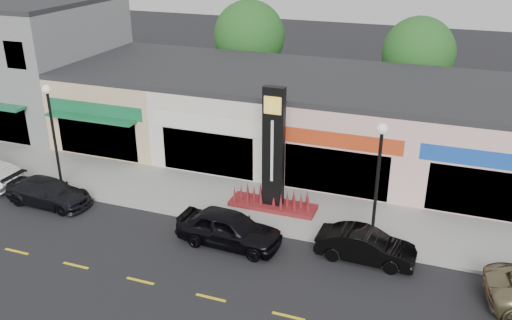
% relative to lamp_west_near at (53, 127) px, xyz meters
% --- Properties ---
extents(ground, '(120.00, 120.00, 0.00)m').
position_rel_lamp_west_near_xyz_m(ground, '(8.00, -2.50, -3.48)').
color(ground, black).
rests_on(ground, ground).
extents(sidewalk, '(52.00, 4.30, 0.15)m').
position_rel_lamp_west_near_xyz_m(sidewalk, '(8.00, 1.85, -3.40)').
color(sidewalk, gray).
rests_on(sidewalk, ground).
extents(curb, '(52.00, 0.20, 0.15)m').
position_rel_lamp_west_near_xyz_m(curb, '(8.00, -0.40, -3.40)').
color(curb, gray).
rests_on(curb, ground).
extents(building_grey_2story, '(12.00, 10.95, 8.30)m').
position_rel_lamp_west_near_xyz_m(building_grey_2story, '(-10.00, 8.98, 0.67)').
color(building_grey_2story, slate).
rests_on(building_grey_2story, ground).
extents(shop_beige, '(7.00, 10.85, 4.80)m').
position_rel_lamp_west_near_xyz_m(shop_beige, '(-0.50, 8.96, -1.08)').
color(shop_beige, tan).
rests_on(shop_beige, ground).
extents(shop_cream, '(7.00, 10.01, 4.80)m').
position_rel_lamp_west_near_xyz_m(shop_cream, '(6.50, 8.97, -1.08)').
color(shop_cream, beige).
rests_on(shop_cream, ground).
extents(shop_pink_w, '(7.00, 10.01, 4.80)m').
position_rel_lamp_west_near_xyz_m(shop_pink_w, '(13.50, 8.97, -1.08)').
color(shop_pink_w, '#D5A9A2').
rests_on(shop_pink_w, ground).
extents(shop_pink_e, '(7.00, 10.01, 4.80)m').
position_rel_lamp_west_near_xyz_m(shop_pink_e, '(20.50, 8.97, -1.08)').
color(shop_pink_e, '#D5A9A2').
rests_on(shop_pink_e, ground).
extents(tree_rear_west, '(5.20, 5.20, 7.83)m').
position_rel_lamp_west_near_xyz_m(tree_rear_west, '(4.00, 17.00, 1.74)').
color(tree_rear_west, '#382619').
rests_on(tree_rear_west, ground).
extents(tree_rear_mid, '(4.80, 4.80, 7.29)m').
position_rel_lamp_west_near_xyz_m(tree_rear_mid, '(16.00, 17.00, 1.41)').
color(tree_rear_mid, '#382619').
rests_on(tree_rear_mid, ground).
extents(lamp_west_near, '(0.44, 0.44, 5.47)m').
position_rel_lamp_west_near_xyz_m(lamp_west_near, '(0.00, 0.00, 0.00)').
color(lamp_west_near, black).
rests_on(lamp_west_near, sidewalk).
extents(lamp_east_near, '(0.44, 0.44, 5.47)m').
position_rel_lamp_west_near_xyz_m(lamp_east_near, '(16.00, 0.00, 0.00)').
color(lamp_east_near, black).
rests_on(lamp_east_near, sidewalk).
extents(pylon_sign, '(4.20, 1.30, 6.00)m').
position_rel_lamp_west_near_xyz_m(pylon_sign, '(11.00, 1.70, -1.20)').
color(pylon_sign, maroon).
rests_on(pylon_sign, sidewalk).
extents(car_dark_sedan, '(1.89, 4.45, 1.28)m').
position_rel_lamp_west_near_xyz_m(car_dark_sedan, '(0.46, -1.51, -2.84)').
color(car_dark_sedan, black).
rests_on(car_dark_sedan, ground).
extents(car_black_sedan, '(2.07, 4.68, 1.56)m').
position_rel_lamp_west_near_xyz_m(car_black_sedan, '(10.21, -1.85, -2.69)').
color(car_black_sedan, black).
rests_on(car_black_sedan, ground).
extents(car_black_conv, '(1.53, 4.06, 1.32)m').
position_rel_lamp_west_near_xyz_m(car_black_conv, '(15.91, -1.03, -2.81)').
color(car_black_conv, black).
rests_on(car_black_conv, ground).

